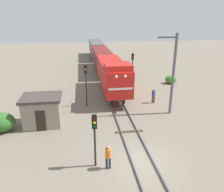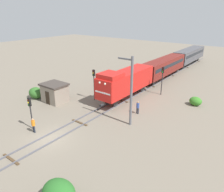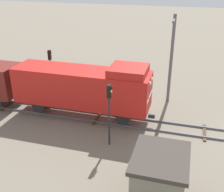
{
  "view_description": "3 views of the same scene",
  "coord_description": "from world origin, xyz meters",
  "px_view_note": "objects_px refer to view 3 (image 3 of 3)",
  "views": [
    {
      "loc": [
        -3.84,
        -11.99,
        9.33
      ],
      "look_at": [
        -0.75,
        9.55,
        1.46
      ],
      "focal_mm": 35.0,
      "sensor_mm": 36.0,
      "label": 1
    },
    {
      "loc": [
        16.86,
        -11.68,
        12.38
      ],
      "look_at": [
        1.33,
        8.92,
        2.29
      ],
      "focal_mm": 35.0,
      "sensor_mm": 36.0,
      "label": 2
    },
    {
      "loc": [
        -19.47,
        6.07,
        11.48
      ],
      "look_at": [
        0.57,
        11.79,
        1.92
      ],
      "focal_mm": 45.0,
      "sensor_mm": 36.0,
      "label": 3
    }
  ],
  "objects_px": {
    "locomotive": "(84,86)",
    "traffic_signal_far": "(51,64)",
    "traffic_signal_mid": "(109,105)",
    "catenary_mast": "(171,58)",
    "relay_hut": "(159,177)",
    "worker_by_signal": "(135,91)"
  },
  "relations": [
    {
      "from": "traffic_signal_mid",
      "to": "locomotive",
      "type": "bearing_deg",
      "value": 42.92
    },
    {
      "from": "locomotive",
      "to": "worker_by_signal",
      "type": "xyz_separation_m",
      "value": [
        4.2,
        -3.42,
        -1.78
      ]
    },
    {
      "from": "traffic_signal_mid",
      "to": "relay_hut",
      "type": "relative_size",
      "value": 1.31
    },
    {
      "from": "worker_by_signal",
      "to": "relay_hut",
      "type": "height_order",
      "value": "relay_hut"
    },
    {
      "from": "relay_hut",
      "to": "traffic_signal_mid",
      "type": "bearing_deg",
      "value": 44.06
    },
    {
      "from": "traffic_signal_mid",
      "to": "catenary_mast",
      "type": "height_order",
      "value": "catenary_mast"
    },
    {
      "from": "worker_by_signal",
      "to": "catenary_mast",
      "type": "bearing_deg",
      "value": 97.78
    },
    {
      "from": "traffic_signal_mid",
      "to": "traffic_signal_far",
      "type": "bearing_deg",
      "value": 48.59
    },
    {
      "from": "locomotive",
      "to": "relay_hut",
      "type": "relative_size",
      "value": 3.31
    },
    {
      "from": "worker_by_signal",
      "to": "relay_hut",
      "type": "relative_size",
      "value": 0.49
    },
    {
      "from": "locomotive",
      "to": "traffic_signal_far",
      "type": "distance_m",
      "value": 5.99
    },
    {
      "from": "catenary_mast",
      "to": "worker_by_signal",
      "type": "bearing_deg",
      "value": 103.87
    },
    {
      "from": "locomotive",
      "to": "traffic_signal_mid",
      "type": "bearing_deg",
      "value": -137.08
    },
    {
      "from": "locomotive",
      "to": "worker_by_signal",
      "type": "height_order",
      "value": "locomotive"
    },
    {
      "from": "worker_by_signal",
      "to": "traffic_signal_mid",
      "type": "bearing_deg",
      "value": -8.07
    },
    {
      "from": "catenary_mast",
      "to": "relay_hut",
      "type": "distance_m",
      "value": 12.78
    },
    {
      "from": "catenary_mast",
      "to": "locomotive",
      "type": "bearing_deg",
      "value": 127.59
    },
    {
      "from": "locomotive",
      "to": "traffic_signal_far",
      "type": "relative_size",
      "value": 2.62
    },
    {
      "from": "traffic_signal_mid",
      "to": "worker_by_signal",
      "type": "distance_m",
      "value": 7.91
    },
    {
      "from": "worker_by_signal",
      "to": "relay_hut",
      "type": "xyz_separation_m",
      "value": [
        -11.7,
        -3.71,
        0.4
      ]
    },
    {
      "from": "locomotive",
      "to": "relay_hut",
      "type": "height_order",
      "value": "locomotive"
    },
    {
      "from": "catenary_mast",
      "to": "relay_hut",
      "type": "bearing_deg",
      "value": -176.71
    }
  ]
}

